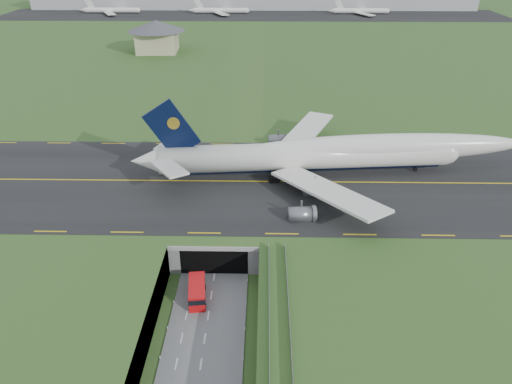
{
  "coord_description": "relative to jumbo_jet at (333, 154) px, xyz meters",
  "views": [
    {
      "loc": [
        8.76,
        -63.81,
        54.7
      ],
      "look_at": [
        7.19,
        20.0,
        10.41
      ],
      "focal_mm": 35.0,
      "sensor_mm": 36.0,
      "label": 1
    }
  ],
  "objects": [
    {
      "name": "distant_hills",
      "position": [
        40.72,
        393.05,
        -15.08
      ],
      "size": [
        700.0,
        91.0,
        60.0
      ],
      "color": "#576961",
      "rests_on": "ground"
    },
    {
      "name": "guideway",
      "position": [
        -12.66,
        -56.06,
        -5.75
      ],
      "size": [
        3.0,
        53.0,
        7.05
      ],
      "color": "#A8A8A3",
      "rests_on": "ground"
    },
    {
      "name": "taxiway",
      "position": [
        -23.66,
        -3.95,
        -4.99
      ],
      "size": [
        800.0,
        44.0,
        0.18
      ],
      "primitive_type": "cube",
      "color": "black",
      "rests_on": "airfield_deck"
    },
    {
      "name": "jumbo_jet",
      "position": [
        0.0,
        0.0,
        0.0
      ],
      "size": [
        86.84,
        56.96,
        18.92
      ],
      "rotation": [
        0.0,
        0.0,
        0.1
      ],
      "color": "white",
      "rests_on": "ground"
    },
    {
      "name": "shuttle_tram",
      "position": [
        -25.88,
        -35.76,
        -9.45
      ],
      "size": [
        3.56,
        7.48,
        2.95
      ],
      "rotation": [
        0.0,
        0.0,
        0.12
      ],
      "color": "red",
      "rests_on": "ground"
    },
    {
      "name": "airfield_deck",
      "position": [
        -23.66,
        -36.95,
        -8.08
      ],
      "size": [
        800.0,
        800.0,
        6.0
      ],
      "primitive_type": "cube",
      "color": "gray",
      "rests_on": "ground"
    },
    {
      "name": "tunnel_portal",
      "position": [
        -23.66,
        -20.24,
        -7.74
      ],
      "size": [
        17.0,
        22.3,
        6.0
      ],
      "color": "gray",
      "rests_on": "ground"
    },
    {
      "name": "ground",
      "position": [
        -23.66,
        -36.95,
        -11.08
      ],
      "size": [
        900.0,
        900.0,
        0.0
      ],
      "primitive_type": "plane",
      "color": "#2C5421",
      "rests_on": "ground"
    },
    {
      "name": "trench_road",
      "position": [
        -23.66,
        -44.45,
        -10.98
      ],
      "size": [
        12.0,
        75.0,
        0.2
      ],
      "primitive_type": "cube",
      "color": "slate",
      "rests_on": "ground"
    },
    {
      "name": "service_building",
      "position": [
        -62.93,
        125.04,
        2.99
      ],
      "size": [
        26.24,
        26.24,
        13.62
      ],
      "rotation": [
        0.0,
        0.0,
        0.05
      ],
      "color": "#BBB087",
      "rests_on": "ground"
    }
  ]
}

